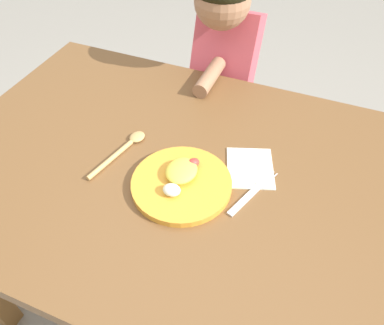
{
  "coord_description": "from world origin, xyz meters",
  "views": [
    {
      "loc": [
        0.3,
        -0.65,
        1.51
      ],
      "look_at": [
        0.03,
        0.01,
        0.77
      ],
      "focal_mm": 35.59,
      "sensor_mm": 36.0,
      "label": 1
    }
  ],
  "objects_px": {
    "spoon": "(124,148)",
    "person": "(223,91)",
    "plate": "(181,182)",
    "fork": "(252,193)"
  },
  "relations": [
    {
      "from": "spoon",
      "to": "person",
      "type": "distance_m",
      "value": 0.61
    },
    {
      "from": "plate",
      "to": "spoon",
      "type": "xyz_separation_m",
      "value": [
        -0.21,
        0.06,
        -0.01
      ]
    },
    {
      "from": "plate",
      "to": "spoon",
      "type": "height_order",
      "value": "plate"
    },
    {
      "from": "fork",
      "to": "plate",
      "type": "bearing_deg",
      "value": 123.52
    },
    {
      "from": "plate",
      "to": "spoon",
      "type": "bearing_deg",
      "value": 164.02
    },
    {
      "from": "plate",
      "to": "person",
      "type": "bearing_deg",
      "value": 98.51
    },
    {
      "from": "plate",
      "to": "fork",
      "type": "distance_m",
      "value": 0.19
    },
    {
      "from": "fork",
      "to": "person",
      "type": "height_order",
      "value": "person"
    },
    {
      "from": "plate",
      "to": "spoon",
      "type": "relative_size",
      "value": 1.16
    },
    {
      "from": "fork",
      "to": "spoon",
      "type": "relative_size",
      "value": 0.84
    }
  ]
}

